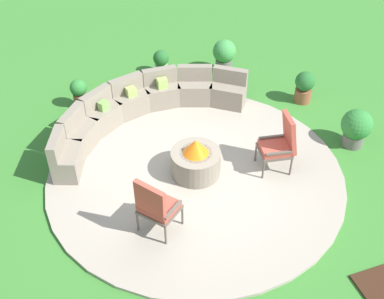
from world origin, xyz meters
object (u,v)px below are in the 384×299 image
(potted_plant_4, at_px, (79,92))
(lounge_chair_front_right, at_px, (280,143))
(curved_stone_bench, at_px, (141,109))
(potted_plant_1, at_px, (356,127))
(potted_plant_2, at_px, (304,86))
(fire_pit, at_px, (196,160))
(potted_plant_3, at_px, (161,61))
(lounge_chair_front_left, at_px, (156,205))
(potted_plant_0, at_px, (224,54))

(potted_plant_4, bearing_deg, lounge_chair_front_right, -46.67)
(curved_stone_bench, relative_size, potted_plant_1, 5.44)
(lounge_chair_front_right, height_order, potted_plant_2, lounge_chair_front_right)
(fire_pit, height_order, potted_plant_3, fire_pit)
(lounge_chair_front_right, distance_m, potted_plant_4, 4.52)
(lounge_chair_front_left, distance_m, lounge_chair_front_right, 2.63)
(potted_plant_0, xyz_separation_m, potted_plant_1, (1.33, -3.46, -0.03))
(potted_plant_2, height_order, potted_plant_3, potted_plant_2)
(fire_pit, relative_size, potted_plant_0, 1.10)
(potted_plant_4, bearing_deg, potted_plant_3, 20.55)
(lounge_chair_front_left, height_order, potted_plant_3, lounge_chair_front_left)
(fire_pit, height_order, potted_plant_4, fire_pit)
(potted_plant_0, bearing_deg, potted_plant_4, -174.33)
(lounge_chair_front_right, bearing_deg, potted_plant_2, -31.09)
(potted_plant_1, distance_m, potted_plant_4, 5.76)
(curved_stone_bench, relative_size, potted_plant_0, 5.26)
(fire_pit, xyz_separation_m, potted_plant_4, (-1.62, 2.92, 0.02))
(lounge_chair_front_left, distance_m, potted_plant_0, 5.27)
(lounge_chair_front_left, height_order, potted_plant_2, lounge_chair_front_left)
(lounge_chair_front_left, bearing_deg, curved_stone_bench, 131.03)
(curved_stone_bench, relative_size, potted_plant_3, 7.25)
(fire_pit, height_order, lounge_chair_front_left, lounge_chair_front_left)
(fire_pit, relative_size, potted_plant_4, 1.36)
(fire_pit, relative_size, potted_plant_2, 1.25)
(potted_plant_1, bearing_deg, fire_pit, 176.53)
(lounge_chair_front_right, bearing_deg, curved_stone_bench, 51.90)
(fire_pit, relative_size, curved_stone_bench, 0.21)
(fire_pit, relative_size, potted_plant_3, 1.51)
(lounge_chair_front_right, relative_size, potted_plant_2, 1.58)
(potted_plant_1, bearing_deg, lounge_chair_front_right, -174.61)
(potted_plant_3, bearing_deg, fire_pit, -97.02)
(potted_plant_0, distance_m, potted_plant_3, 1.51)
(lounge_chair_front_left, height_order, lounge_chair_front_right, same)
(curved_stone_bench, xyz_separation_m, potted_plant_4, (-1.08, 1.08, -0.01))
(fire_pit, xyz_separation_m, potted_plant_1, (3.23, -0.20, 0.08))
(curved_stone_bench, distance_m, potted_plant_4, 1.53)
(lounge_chair_front_right, xyz_separation_m, potted_plant_3, (-1.02, 4.06, -0.31))
(curved_stone_bench, height_order, potted_plant_4, curved_stone_bench)
(curved_stone_bench, bearing_deg, potted_plant_3, 61.89)
(lounge_chair_front_left, relative_size, potted_plant_1, 1.44)
(lounge_chair_front_right, height_order, potted_plant_3, lounge_chair_front_right)
(fire_pit, xyz_separation_m, lounge_chair_front_left, (-1.05, -1.10, 0.28))
(fire_pit, distance_m, potted_plant_4, 3.34)
(fire_pit, relative_size, potted_plant_1, 1.13)
(fire_pit, bearing_deg, lounge_chair_front_right, -13.72)
(potted_plant_2, xyz_separation_m, potted_plant_4, (-4.68, 1.43, -0.01))
(lounge_chair_front_right, bearing_deg, fire_pit, 85.68)
(potted_plant_4, bearing_deg, potted_plant_0, 5.67)
(curved_stone_bench, xyz_separation_m, lounge_chair_front_right, (2.02, -2.20, 0.25))
(lounge_chair_front_right, bearing_deg, lounge_chair_front_left, 115.58)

